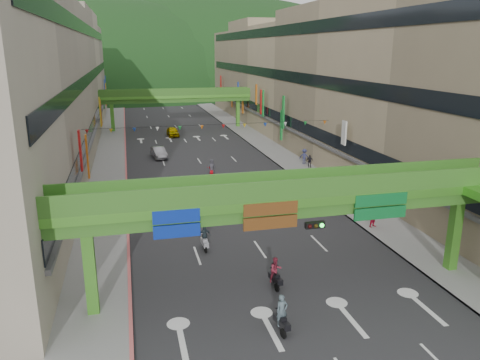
% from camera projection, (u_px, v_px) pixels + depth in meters
% --- Properties ---
extents(ground, '(320.00, 320.00, 0.00)m').
position_uv_depth(ground, '(330.00, 352.00, 22.05)').
color(ground, black).
rests_on(ground, ground).
extents(road_slab, '(18.00, 140.00, 0.02)m').
position_uv_depth(road_slab, '(189.00, 146.00, 68.82)').
color(road_slab, '#28282B').
rests_on(road_slab, ground).
extents(sidewalk_left, '(4.00, 140.00, 0.15)m').
position_uv_depth(sidewalk_left, '(112.00, 149.00, 66.30)').
color(sidewalk_left, gray).
rests_on(sidewalk_left, ground).
extents(sidewalk_right, '(4.00, 140.00, 0.15)m').
position_uv_depth(sidewalk_right, '(261.00, 142.00, 71.30)').
color(sidewalk_right, gray).
rests_on(sidewalk_right, ground).
extents(curb_left, '(0.20, 140.00, 0.18)m').
position_uv_depth(curb_left, '(125.00, 148.00, 66.73)').
color(curb_left, '#CC5959').
rests_on(curb_left, ground).
extents(curb_right, '(0.20, 140.00, 0.18)m').
position_uv_depth(curb_right, '(248.00, 142.00, 70.86)').
color(curb_right, gray).
rests_on(curb_right, ground).
extents(building_row_left, '(12.80, 95.00, 19.00)m').
position_uv_depth(building_row_left, '(45.00, 82.00, 61.96)').
color(building_row_left, '#9E937F').
rests_on(building_row_left, ground).
extents(building_row_right, '(12.80, 95.00, 19.00)m').
position_uv_depth(building_row_right, '(312.00, 78.00, 70.56)').
color(building_row_right, gray).
rests_on(building_row_right, ground).
extents(overpass_near, '(28.00, 12.27, 7.10)m').
position_uv_depth(overpass_near, '(310.00, 209.00, 25.88)').
color(overpass_near, '#4C9E2D').
rests_on(overpass_near, ground).
extents(overpass_far, '(28.00, 2.20, 7.10)m').
position_uv_depth(overpass_far, '(176.00, 99.00, 81.39)').
color(overpass_far, '#4C9E2D').
rests_on(overpass_far, ground).
extents(hill_left, '(168.00, 140.00, 112.00)m').
position_uv_depth(hill_left, '(107.00, 88.00, 168.31)').
color(hill_left, '#1C4419').
rests_on(hill_left, ground).
extents(hill_right, '(208.00, 176.00, 128.00)m').
position_uv_depth(hill_right, '(207.00, 83.00, 196.11)').
color(hill_right, '#1C4419').
rests_on(hill_right, ground).
extents(bunting_string, '(26.00, 0.36, 0.47)m').
position_uv_depth(bunting_string, '(213.00, 127.00, 48.50)').
color(bunting_string, black).
rests_on(bunting_string, ground).
extents(scooter_rider_near, '(0.71, 1.59, 2.03)m').
position_uv_depth(scooter_rider_near, '(282.00, 315.00, 23.36)').
color(scooter_rider_near, black).
rests_on(scooter_rider_near, ground).
extents(scooter_rider_mid, '(0.84, 1.59, 1.90)m').
position_uv_depth(scooter_rider_mid, '(276.00, 272.00, 27.78)').
color(scooter_rider_mid, black).
rests_on(scooter_rider_mid, ground).
extents(scooter_rider_left, '(0.88, 1.60, 1.83)m').
position_uv_depth(scooter_rider_left, '(205.00, 238.00, 32.99)').
color(scooter_rider_left, gray).
rests_on(scooter_rider_left, ground).
extents(scooter_rider_far, '(0.93, 1.59, 2.08)m').
position_uv_depth(scooter_rider_far, '(212.00, 168.00, 51.55)').
color(scooter_rider_far, '#8A010A').
rests_on(scooter_rider_far, ground).
extents(parked_scooter_row, '(1.60, 7.15, 1.08)m').
position_uv_depth(parked_scooter_row, '(316.00, 195.00, 43.80)').
color(parked_scooter_row, black).
rests_on(parked_scooter_row, ground).
extents(car_silver, '(2.09, 4.43, 1.40)m').
position_uv_depth(car_silver, '(159.00, 153.00, 60.95)').
color(car_silver, '#9A989F').
rests_on(car_silver, ground).
extents(car_yellow, '(1.88, 4.37, 1.47)m').
position_uv_depth(car_yellow, '(173.00, 132.00, 76.17)').
color(car_yellow, '#C49F00').
rests_on(car_yellow, ground).
extents(pedestrian_red, '(0.99, 0.88, 1.69)m').
position_uv_depth(pedestrian_red, '(375.00, 219.00, 36.89)').
color(pedestrian_red, '#B30E2A').
rests_on(pedestrian_red, ground).
extents(pedestrian_dark, '(0.94, 0.57, 1.50)m').
position_uv_depth(pedestrian_dark, '(310.00, 162.00, 55.57)').
color(pedestrian_dark, black).
rests_on(pedestrian_dark, ground).
extents(pedestrian_blue, '(1.03, 0.93, 1.87)m').
position_uv_depth(pedestrian_blue, '(304.00, 158.00, 57.19)').
color(pedestrian_blue, navy).
rests_on(pedestrian_blue, ground).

